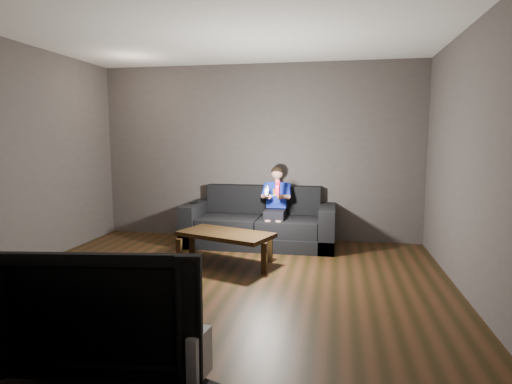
# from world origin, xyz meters

# --- Properties ---
(floor) EXTENTS (5.00, 5.00, 0.00)m
(floor) POSITION_xyz_m (0.00, 0.00, 0.00)
(floor) COLOR black
(floor) RESTS_ON ground
(back_wall) EXTENTS (5.00, 0.04, 2.70)m
(back_wall) POSITION_xyz_m (0.00, 2.50, 1.35)
(back_wall) COLOR #3F3837
(back_wall) RESTS_ON ground
(front_wall) EXTENTS (5.00, 0.04, 2.70)m
(front_wall) POSITION_xyz_m (0.00, -2.50, 1.35)
(front_wall) COLOR #3F3837
(front_wall) RESTS_ON ground
(right_wall) EXTENTS (0.04, 5.00, 2.70)m
(right_wall) POSITION_xyz_m (2.50, 0.00, 1.35)
(right_wall) COLOR #3F3837
(right_wall) RESTS_ON ground
(ceiling) EXTENTS (5.00, 5.00, 0.02)m
(ceiling) POSITION_xyz_m (0.00, 0.00, 2.70)
(ceiling) COLOR silver
(ceiling) RESTS_ON back_wall
(sofa) EXTENTS (2.19, 0.95, 0.85)m
(sofa) POSITION_xyz_m (0.11, 2.06, 0.28)
(sofa) COLOR black
(sofa) RESTS_ON floor
(child) EXTENTS (0.42, 0.52, 1.04)m
(child) POSITION_xyz_m (0.36, 2.00, 0.70)
(child) COLOR black
(child) RESTS_ON sofa
(wii_remote_red) EXTENTS (0.07, 0.08, 0.21)m
(wii_remote_red) POSITION_xyz_m (0.44, 1.59, 0.91)
(wii_remote_red) COLOR red
(wii_remote_red) RESTS_ON child
(nunchuk_white) EXTENTS (0.09, 0.11, 0.16)m
(nunchuk_white) POSITION_xyz_m (0.29, 1.60, 0.86)
(nunchuk_white) COLOR silver
(nunchuk_white) RESTS_ON child
(wii_remote_black) EXTENTS (0.06, 0.14, 0.03)m
(wii_remote_black) POSITION_xyz_m (-0.88, 1.98, 0.61)
(wii_remote_black) COLOR black
(wii_remote_black) RESTS_ON sofa
(coffee_table) EXTENTS (1.27, 0.92, 0.42)m
(coffee_table) POSITION_xyz_m (-0.12, 0.95, 0.36)
(coffee_table) COLOR black
(coffee_table) RESTS_ON floor
(tv) EXTENTS (1.05, 0.29, 0.60)m
(tv) POSITION_xyz_m (0.10, -2.27, 0.76)
(tv) COLOR black
(tv) RESTS_ON media_console
(wii_console) EXTENTS (0.08, 0.18, 0.22)m
(wii_console) POSITION_xyz_m (0.61, -2.27, 0.57)
(wii_console) COLOR silver
(wii_console) RESTS_ON media_console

